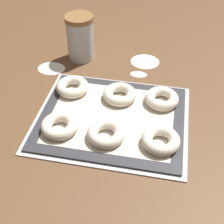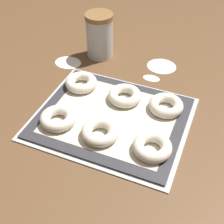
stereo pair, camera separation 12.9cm
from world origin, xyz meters
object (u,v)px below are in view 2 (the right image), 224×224
at_px(baking_tray, 112,118).
at_px(bagel_front_center, 100,132).
at_px(flour_canister, 100,35).
at_px(bagel_back_right, 166,105).
at_px(bagel_back_center, 125,96).
at_px(bagel_front_left, 58,118).
at_px(bagel_front_right, 152,147).
at_px(bagel_back_left, 81,83).

relative_size(baking_tray, bagel_front_center, 4.28).
bearing_deg(flour_canister, bagel_back_right, -34.86).
bearing_deg(baking_tray, bagel_back_center, 84.84).
height_order(bagel_front_center, bagel_back_right, same).
distance_m(bagel_front_center, flour_canister, 0.42).
distance_m(bagel_front_left, bagel_back_right, 0.31).
distance_m(bagel_front_center, bagel_front_right, 0.14).
distance_m(bagel_front_center, bagel_back_right, 0.22).
relative_size(bagel_front_right, bagel_back_right, 1.00).
bearing_deg(bagel_back_left, bagel_back_right, -0.88).
distance_m(baking_tray, flour_canister, 0.35).
height_order(bagel_front_right, bagel_back_center, same).
bearing_deg(bagel_front_right, bagel_back_left, 149.04).
height_order(bagel_back_left, bagel_back_center, same).
bearing_deg(bagel_back_right, bagel_front_center, -127.93).
height_order(baking_tray, bagel_back_left, bagel_back_left).
distance_m(bagel_front_right, bagel_back_center, 0.21).
height_order(bagel_front_left, bagel_front_center, same).
relative_size(bagel_back_right, flour_canister, 0.63).
distance_m(baking_tray, bagel_back_left, 0.17).
relative_size(bagel_front_left, flour_canister, 0.63).
xyz_separation_m(bagel_front_left, bagel_back_center, (0.14, 0.16, 0.00)).
relative_size(bagel_front_right, bagel_back_center, 1.00).
bearing_deg(bagel_back_left, bagel_front_left, -85.19).
relative_size(bagel_front_center, bagel_back_center, 1.00).
xyz_separation_m(bagel_back_center, flour_canister, (-0.18, 0.22, 0.05)).
distance_m(bagel_front_left, bagel_front_right, 0.27).
bearing_deg(bagel_back_left, flour_canister, 97.66).
bearing_deg(bagel_front_left, bagel_front_center, -1.67).
relative_size(bagel_back_center, flour_canister, 0.63).
xyz_separation_m(bagel_back_left, bagel_back_center, (0.15, -0.01, 0.00)).
height_order(bagel_front_right, bagel_back_right, same).
xyz_separation_m(baking_tray, flour_canister, (-0.17, 0.30, 0.08)).
bearing_deg(bagel_front_center, bagel_back_right, 52.07).
bearing_deg(bagel_back_center, bagel_front_right, -50.20).
xyz_separation_m(bagel_front_left, bagel_back_right, (0.26, 0.17, 0.00)).
distance_m(baking_tray, bagel_front_right, 0.17).
xyz_separation_m(bagel_front_center, bagel_front_right, (0.14, 0.00, 0.00)).
bearing_deg(bagel_front_left, baking_tray, 32.30).
relative_size(baking_tray, flour_canister, 2.71).
xyz_separation_m(bagel_front_right, bagel_back_left, (-0.29, 0.17, 0.00)).
height_order(bagel_front_left, bagel_back_right, same).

